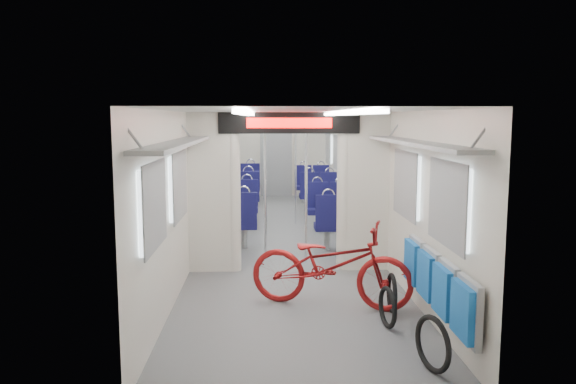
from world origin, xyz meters
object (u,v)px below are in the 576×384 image
(seat_bay_near_right, at_px, (335,211))
(seat_bay_far_left, at_px, (240,186))
(bike_hoop_c, at_px, (392,295))
(seat_bay_near_left, at_px, (233,209))
(stanchion_far_left, at_px, (264,169))
(flip_bench, at_px, (436,283))
(bike_hoop_b, at_px, (387,309))
(bicycle, at_px, (331,264))
(stanchion_near_right, at_px, (306,189))
(stanchion_far_right, at_px, (296,170))
(stanchion_near_left, at_px, (265,187))
(seat_bay_far_right, at_px, (316,186))
(bike_hoop_a, at_px, (433,347))

(seat_bay_near_right, height_order, seat_bay_far_left, seat_bay_far_left)
(seat_bay_far_left, bearing_deg, bike_hoop_c, -74.77)
(seat_bay_far_left, bearing_deg, seat_bay_near_left, -90.00)
(stanchion_far_left, bearing_deg, flip_bench, -75.14)
(flip_bench, distance_m, bike_hoop_c, 0.91)
(bike_hoop_b, distance_m, stanchion_far_left, 6.30)
(flip_bench, xyz_separation_m, bike_hoop_b, (-0.42, 0.31, -0.38))
(bicycle, distance_m, bike_hoop_c, 0.78)
(stanchion_near_right, height_order, stanchion_far_left, same)
(bike_hoop_c, distance_m, seat_bay_far_left, 7.73)
(stanchion_near_right, bearing_deg, seat_bay_near_left, 123.28)
(stanchion_near_right, distance_m, stanchion_far_right, 3.21)
(bike_hoop_b, distance_m, stanchion_far_right, 6.09)
(bicycle, distance_m, stanchion_near_left, 2.54)
(bike_hoop_b, bearing_deg, bike_hoop_c, 71.86)
(stanchion_near_left, bearing_deg, bike_hoop_b, -67.28)
(bicycle, relative_size, stanchion_near_left, 0.84)
(seat_bay_far_left, height_order, stanchion_near_left, stanchion_near_left)
(seat_bay_far_left, relative_size, seat_bay_far_right, 1.11)
(flip_bench, xyz_separation_m, seat_bay_near_right, (-0.42, 4.69, -0.05))
(stanchion_near_right, bearing_deg, stanchion_far_right, 89.50)
(seat_bay_near_right, xyz_separation_m, stanchion_far_right, (-0.63, 1.61, 0.62))
(bicycle, relative_size, stanchion_far_left, 0.84)
(seat_bay_near_right, bearing_deg, stanchion_near_left, -133.93)
(bicycle, bearing_deg, stanchion_far_right, 19.41)
(bicycle, distance_m, bike_hoop_a, 1.92)
(bike_hoop_a, height_order, seat_bay_far_right, seat_bay_far_right)
(bike_hoop_b, height_order, seat_bay_near_right, seat_bay_near_right)
(bicycle, height_order, flip_bench, bicycle)
(stanchion_near_left, height_order, stanchion_far_left, same)
(seat_bay_near_right, xyz_separation_m, stanchion_near_right, (-0.65, -1.60, 0.62))
(stanchion_near_left, height_order, stanchion_far_right, same)
(seat_bay_near_left, relative_size, stanchion_near_right, 0.90)
(bike_hoop_b, height_order, seat_bay_far_right, seat_bay_far_right)
(bike_hoop_b, relative_size, seat_bay_near_left, 0.22)
(seat_bay_far_right, bearing_deg, bike_hoop_c, -88.82)
(bicycle, xyz_separation_m, seat_bay_near_left, (-1.35, 3.91, 0.03))
(bicycle, xyz_separation_m, seat_bay_near_right, (0.52, 3.66, 0.02))
(bike_hoop_b, bearing_deg, seat_bay_near_right, 90.04)
(stanchion_far_right, bearing_deg, bicycle, -88.83)
(seat_bay_near_left, relative_size, seat_bay_near_right, 1.05)
(seat_bay_near_right, bearing_deg, flip_bench, -84.89)
(bicycle, bearing_deg, seat_bay_far_right, 14.26)
(stanchion_near_right, bearing_deg, bike_hoop_a, -77.94)
(flip_bench, bearing_deg, stanchion_near_left, 116.70)
(bike_hoop_b, bearing_deg, stanchion_near_right, 103.36)
(stanchion_near_right, bearing_deg, flip_bench, -70.81)
(flip_bench, xyz_separation_m, bike_hoop_c, (-0.26, 0.79, -0.38))
(flip_bench, xyz_separation_m, stanchion_near_right, (-1.07, 3.08, 0.57))
(seat_bay_near_left, bearing_deg, stanchion_far_right, 47.60)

